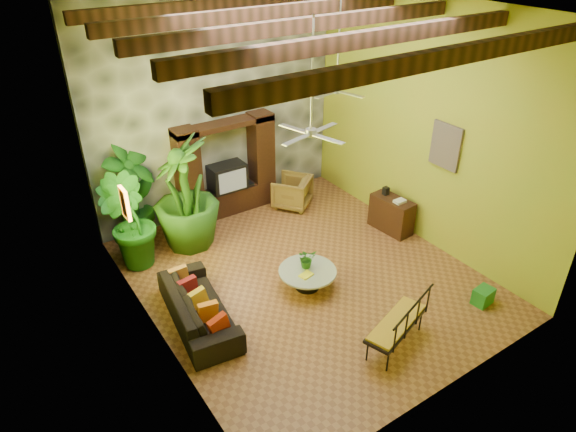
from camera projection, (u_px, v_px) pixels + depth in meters
ground at (304, 275)px, 10.25m from camera, size 7.00×7.00×0.00m
ceiling at (309, 9)px, 7.72m from camera, size 6.00×7.00×0.02m
back_wall at (215, 107)px, 11.49m from camera, size 6.00×0.02×5.00m
left_wall at (140, 208)px, 7.55m from camera, size 0.02×7.00×5.00m
right_wall at (426, 127)px, 10.43m from camera, size 0.02×7.00×5.00m
stone_accent_wall at (216, 108)px, 11.45m from camera, size 5.98×0.10×4.98m
ceiling_beams at (308, 24)px, 7.83m from camera, size 5.95×5.36×0.22m
entertainment_center at (227, 175)px, 12.01m from camera, size 2.40×0.55×2.30m
ceiling_fan_front at (311, 120)px, 8.15m from camera, size 1.28×1.28×1.86m
ceiling_fan_back at (337, 80)px, 10.16m from camera, size 1.28×1.28×1.86m
wall_art_mask at (125, 203)px, 8.49m from camera, size 0.06×0.32×0.55m
wall_art_painting at (446, 146)px, 10.08m from camera, size 0.06×0.70×0.90m
sofa at (198, 306)px, 8.94m from camera, size 1.17×2.36×0.66m
wicker_armchair at (292, 192)px, 12.52m from camera, size 1.17×1.17×0.77m
tall_plant_a at (133, 192)px, 10.87m from camera, size 1.45×1.30×2.29m
tall_plant_b at (128, 223)px, 10.12m from camera, size 1.37×1.38×1.96m
tall_plant_c at (185, 194)px, 10.64m from camera, size 1.74×1.74×2.45m
coffee_table at (307, 276)px, 9.81m from camera, size 1.11×1.11×0.40m
centerpiece_plant at (307, 258)px, 9.73m from camera, size 0.37×0.32×0.38m
yellow_tray at (306, 275)px, 9.58m from camera, size 0.28×0.23×0.03m
iron_bench at (400, 322)px, 8.27m from camera, size 1.45×0.92×0.57m
side_console at (391, 214)px, 11.55m from camera, size 0.53×1.03×0.80m
green_bin at (483, 296)px, 9.44m from camera, size 0.39×0.31×0.32m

